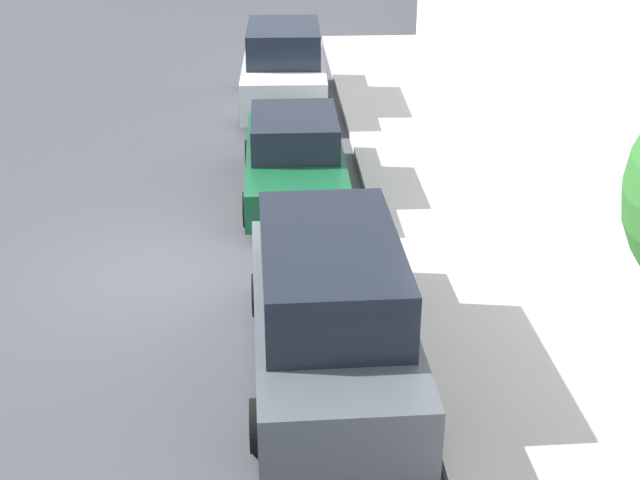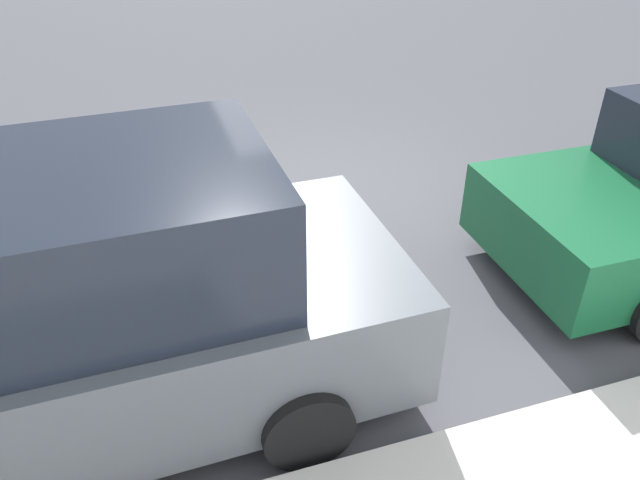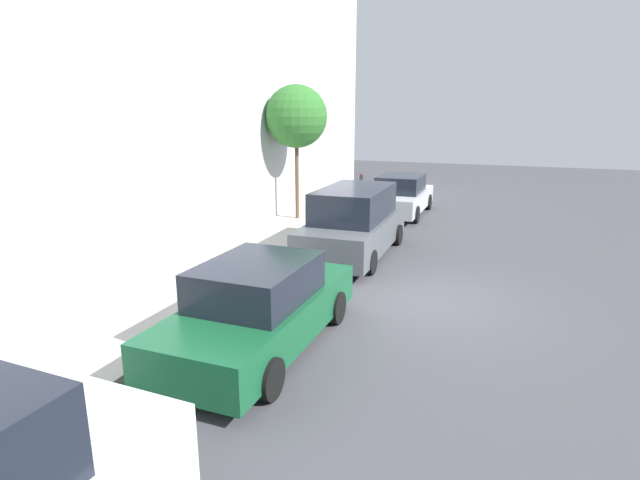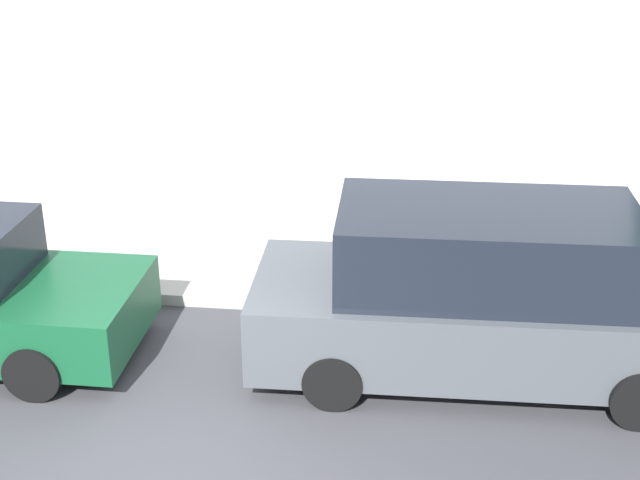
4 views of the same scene
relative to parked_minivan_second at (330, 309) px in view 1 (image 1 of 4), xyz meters
The scene contains 5 objects.
ground_plane 3.82m from the parked_minivan_second, 130.48° to the left, with size 60.00×60.00×0.00m, color #424247.
sidewalk 3.93m from the parked_minivan_second, 47.21° to the left, with size 3.03×32.00×0.15m.
parked_minivan_second is the anchor object (origin of this frame).
parked_sedan_third 6.04m from the parked_minivan_second, 92.22° to the left, with size 1.92×4.51×1.54m.
parked_suv_fourth 11.80m from the parked_minivan_second, 91.41° to the left, with size 2.09×4.85×1.98m.
Camera 1 is at (1.69, -12.50, 6.50)m, focal length 50.00 mm.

